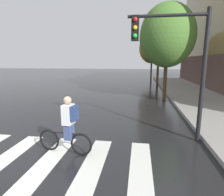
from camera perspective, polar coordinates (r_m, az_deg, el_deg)
ground_plane at (r=5.90m, az=-28.80°, el=-16.76°), size 120.00×120.00×0.00m
crosswalk_stripes at (r=5.68m, az=-25.53°, el=-17.46°), size 6.67×3.24×0.01m
cyclist at (r=5.44m, az=-13.45°, el=-8.28°), size 1.70×0.39×1.69m
traffic_light_near at (r=6.29m, az=19.46°, el=12.71°), size 2.47×0.28×4.20m
fire_hydrant at (r=13.08m, az=25.61°, el=0.91°), size 0.33×0.22×0.78m
street_tree_near at (r=13.03m, az=16.68°, el=17.87°), size 3.52×3.52×6.27m
street_tree_mid at (r=20.57m, az=14.32°, el=17.09°), size 4.02×4.02×7.16m
street_tree_far at (r=28.19m, az=12.23°, el=14.63°), size 3.66×3.66×6.51m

